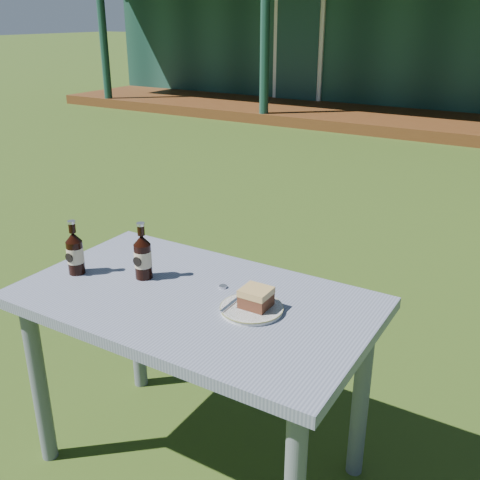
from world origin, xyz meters
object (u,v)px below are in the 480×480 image
Objects in this scene: cake_slice at (256,297)px; cola_bottle_near at (143,256)px; cafe_table at (195,322)px; cola_bottle_far at (75,253)px; plate at (252,309)px.

cake_slice is 0.46m from cola_bottle_near.
cake_slice is (0.23, 0.03, 0.15)m from cafe_table.
cola_bottle_far reaches higher than cafe_table.
plate is 0.46m from cola_bottle_near.
cola_bottle_near is (-0.45, 0.01, 0.08)m from plate.
cake_slice is 0.44× the size of cola_bottle_near.
cafe_table is at bearing -176.34° from plate.
cola_bottle_far reaches higher than cake_slice.
cake_slice is at bearing 6.50° from cafe_table.
cola_bottle_far is at bearing -172.07° from cake_slice.
cake_slice is at bearing 52.76° from plate.
plate is (0.22, 0.01, 0.11)m from cafe_table.
cake_slice is 0.70m from cola_bottle_far.
plate is at bearing 7.06° from cola_bottle_far.
cafe_table is 0.27m from cake_slice.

